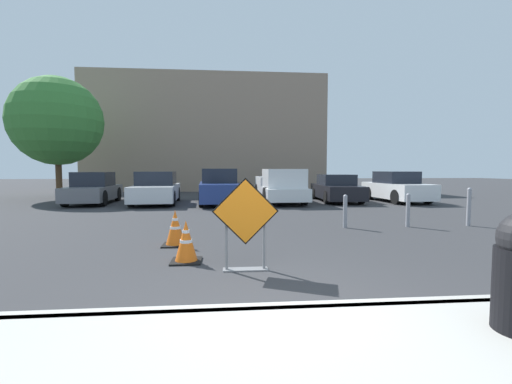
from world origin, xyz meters
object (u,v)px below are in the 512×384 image
at_px(road_closed_sign, 245,220).
at_px(parked_car_third, 219,188).
at_px(parked_car_second, 156,189).
at_px(parked_car_fourth, 336,189).
at_px(bollard_second, 408,209).
at_px(parked_car_nearest, 93,189).
at_px(bollard_nearest, 345,210).
at_px(traffic_cone_nearest, 186,242).
at_px(pickup_truck, 280,187).
at_px(bollard_third, 469,206).
at_px(parked_car_fifth, 397,188).
at_px(traffic_cone_second, 175,228).

distance_m(road_closed_sign, parked_car_third, 10.78).
height_order(parked_car_second, parked_car_fourth, parked_car_second).
xyz_separation_m(parked_car_fourth, bollard_second, (-0.50, -7.71, -0.14)).
distance_m(road_closed_sign, bollard_second, 6.07).
height_order(parked_car_nearest, parked_car_third, parked_car_third).
bearing_deg(parked_car_fourth, bollard_nearest, 76.47).
xyz_separation_m(traffic_cone_nearest, pickup_truck, (3.32, 10.44, 0.39)).
xyz_separation_m(parked_car_nearest, bollard_third, (13.04, -7.55, -0.11)).
xyz_separation_m(parked_car_fifth, bollard_third, (-1.63, -7.27, -0.12)).
relative_size(parked_car_third, bollard_third, 4.24).
height_order(road_closed_sign, parked_car_fourth, road_closed_sign).
bearing_deg(parked_car_third, traffic_cone_second, 82.00).
bearing_deg(parked_car_fifth, bollard_nearest, 50.83).
bearing_deg(bollard_third, parked_car_fourth, 99.56).
distance_m(parked_car_second, bollard_nearest, 9.79).
relative_size(parked_car_second, bollard_nearest, 4.99).
bearing_deg(traffic_cone_second, bollard_nearest, 22.76).
height_order(bollard_nearest, bollard_third, bollard_third).
height_order(pickup_truck, parked_car_fifth, pickup_truck).
relative_size(parked_car_second, pickup_truck, 0.83).
height_order(traffic_cone_nearest, traffic_cone_second, traffic_cone_second).
bearing_deg(pickup_truck, bollard_second, 107.46).
bearing_deg(bollard_second, pickup_truck, 108.40).
height_order(parked_car_nearest, bollard_second, parked_car_nearest).
bearing_deg(traffic_cone_second, road_closed_sign, -54.90).
xyz_separation_m(traffic_cone_second, pickup_truck, (3.70, 9.11, 0.37)).
bearing_deg(parked_car_fifth, pickup_truck, -3.65).
height_order(parked_car_second, parked_car_third, parked_car_third).
height_order(parked_car_nearest, parked_car_fifth, parked_car_fifth).
height_order(bollard_second, bollard_third, bollard_third).
bearing_deg(parked_car_fourth, bollard_second, 89.38).
distance_m(traffic_cone_second, bollard_third, 8.13).
relative_size(pickup_truck, parked_car_fourth, 1.25).
xyz_separation_m(traffic_cone_nearest, parked_car_fifth, (9.19, 10.41, 0.35)).
distance_m(bollard_second, bollard_third, 1.80).
bearing_deg(parked_car_fifth, traffic_cone_nearest, 45.18).
height_order(parked_car_fourth, bollard_second, parked_car_fourth).
xyz_separation_m(road_closed_sign, bollard_nearest, (2.96, 3.76, -0.33)).
distance_m(parked_car_second, bollard_second, 11.07).
xyz_separation_m(bollard_nearest, bollard_second, (1.80, 0.00, 0.01)).
bearing_deg(bollard_third, traffic_cone_nearest, -157.43).
height_order(parked_car_nearest, bollard_third, parked_car_nearest).
height_order(road_closed_sign, bollard_third, road_closed_sign).
bearing_deg(parked_car_fifth, parked_car_third, -1.65).
height_order(pickup_truck, bollard_second, pickup_truck).
height_order(parked_car_third, parked_car_fourth, parked_car_third).
bearing_deg(parked_car_third, parked_car_fourth, -176.19).
bearing_deg(parked_car_nearest, road_closed_sign, 116.32).
relative_size(parked_car_fourth, parked_car_fifth, 1.04).
height_order(traffic_cone_nearest, bollard_nearest, bollard_nearest).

